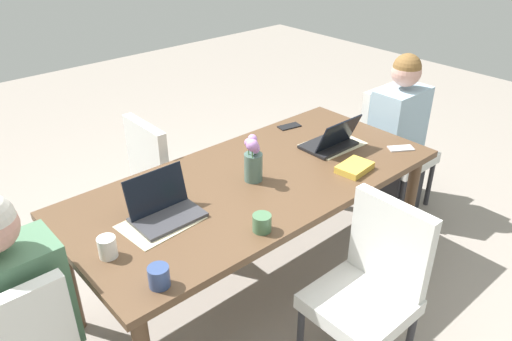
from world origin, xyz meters
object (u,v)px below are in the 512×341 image
Objects in this scene: dining_table at (256,191)px; laptop_head_right_left_near at (331,141)px; chair_head_right_left_near at (391,142)px; person_head_right_left_near at (395,145)px; laptop_head_left_left_mid at (164,209)px; person_head_left_left_mid at (25,335)px; chair_far_right_near at (166,175)px; phone_silver at (401,148)px; book_red_cover at (355,168)px; coffee_mug_near_right at (159,277)px; flower_vase at (253,160)px; coffee_mug_centre_left at (107,247)px; phone_black at (289,126)px; chair_near_left_far at (371,283)px; coffee_mug_near_left at (262,223)px.

laptop_head_right_left_near is at bearing -2.12° from dining_table.
chair_head_right_left_near is at bearing 3.05° from dining_table.
person_head_right_left_near is 3.73× the size of laptop_head_left_left_mid.
laptop_head_right_left_near is at bearing 0.32° from person_head_left_left_mid.
chair_far_right_near is 2.81× the size of laptop_head_left_left_mid.
phone_silver is at bearing -43.29° from laptop_head_right_left_near.
book_red_cover is at bearing -113.37° from laptop_head_right_left_near.
laptop_head_left_left_mid is at bearing -120.91° from chair_far_right_near.
chair_head_right_left_near is 0.10m from person_head_right_left_near.
laptop_head_right_left_near is 1.00× the size of laptop_head_left_left_mid.
person_head_right_left_near is 2.24m from coffee_mug_near_right.
flower_vase reaches higher than chair_far_right_near.
phone_silver is (1.81, -0.23, -0.04)m from coffee_mug_centre_left.
coffee_mug_centre_left reaches higher than phone_black.
chair_head_right_left_near is 2.00m from laptop_head_left_left_mid.
chair_head_right_left_near reaches higher than coffee_mug_centre_left.
laptop_head_left_left_mid is at bearing 55.43° from coffee_mug_near_right.
flower_vase is (-0.02, -0.00, 0.20)m from dining_table.
dining_table is 0.79m from chair_near_left_far.
coffee_mug_centre_left reaches higher than dining_table.
coffee_mug_centre_left is (-0.61, 0.29, 0.01)m from coffee_mug_near_left.
flower_vase is 0.62m from laptop_head_right_left_near.
person_head_right_left_near is 0.96m from book_red_cover.
laptop_head_left_left_mid is at bearing 28.03° from phone_black.
laptop_head_right_left_near is 0.30m from book_red_cover.
book_red_cover is at bearing 5.77° from coffee_mug_near_left.
chair_near_left_far is at bearing -83.44° from chair_far_right_near.
chair_head_right_left_near reaches higher than dining_table.
laptop_head_left_left_mid is 0.35m from coffee_mug_centre_left.
coffee_mug_near_left is (-0.88, -0.35, -0.00)m from laptop_head_right_left_near.
coffee_mug_near_left is (-1.70, -0.45, 0.30)m from chair_head_right_left_near.
chair_far_right_near is 0.92m from laptop_head_left_left_mid.
laptop_head_left_left_mid is (-0.45, -0.75, 0.30)m from chair_far_right_near.
phone_silver is (1.47, -0.33, -0.04)m from laptop_head_left_left_mid.
book_red_cover is at bearing -60.78° from chair_far_right_near.
chair_near_left_far reaches higher than book_red_cover.
phone_black is (0.03, 0.39, -0.04)m from laptop_head_right_left_near.
coffee_mug_near_left is at bearing -54.54° from laptop_head_left_left_mid.
coffee_mug_centre_left is (-0.34, -0.09, 0.00)m from laptop_head_left_left_mid.
chair_far_right_near is 1.19m from coffee_mug_near_left.
coffee_mug_near_left is 1.19m from phone_silver.
flower_vase is (-1.43, -0.08, 0.38)m from chair_head_right_left_near.
chair_head_right_left_near is 2.70m from person_head_left_left_mid.
flower_vase is at bearing 1.35° from person_head_left_left_mid.
person_head_right_left_near reaches higher than phone_silver.
chair_far_right_near is 0.86m from flower_vase.
phone_silver is (0.92, -0.31, -0.12)m from flower_vase.
chair_head_right_left_near is 1.78m from coffee_mug_near_left.
person_head_right_left_near is 1.50m from chair_near_left_far.
flower_vase is 1.30× the size of book_red_cover.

